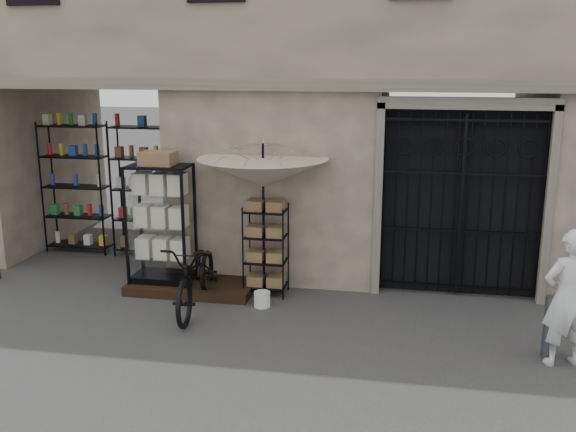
% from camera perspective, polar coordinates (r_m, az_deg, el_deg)
% --- Properties ---
extents(ground, '(80.00, 80.00, 0.00)m').
position_cam_1_polar(ground, '(8.58, 3.62, -11.25)').
color(ground, black).
rests_on(ground, ground).
extents(main_building, '(14.00, 4.00, 9.00)m').
position_cam_1_polar(main_building, '(11.79, 6.46, 17.94)').
color(main_building, tan).
rests_on(main_building, ground).
extents(shop_recess, '(3.00, 1.70, 3.00)m').
position_cam_1_polar(shop_recess, '(12.02, -16.37, 3.02)').
color(shop_recess, black).
rests_on(shop_recess, ground).
extents(shop_shelving, '(2.70, 0.50, 2.50)m').
position_cam_1_polar(shop_shelving, '(12.52, -15.48, 2.33)').
color(shop_shelving, black).
rests_on(shop_shelving, ground).
extents(iron_gate, '(2.50, 0.21, 3.00)m').
position_cam_1_polar(iron_gate, '(10.26, 15.07, 1.34)').
color(iron_gate, black).
rests_on(iron_gate, ground).
extents(step_platform, '(2.00, 0.90, 0.15)m').
position_cam_1_polar(step_platform, '(10.46, -8.55, -6.22)').
color(step_platform, black).
rests_on(step_platform, ground).
extents(display_cabinet, '(0.99, 0.67, 2.04)m').
position_cam_1_polar(display_cabinet, '(10.37, -11.20, -1.20)').
color(display_cabinet, black).
rests_on(display_cabinet, step_platform).
extents(wire_rack, '(0.66, 0.49, 1.44)m').
position_cam_1_polar(wire_rack, '(10.05, -1.97, -3.13)').
color(wire_rack, black).
rests_on(wire_rack, ground).
extents(market_umbrella, '(1.76, 1.80, 2.87)m').
position_cam_1_polar(market_umbrella, '(9.80, -2.24, 4.58)').
color(market_umbrella, black).
rests_on(market_umbrella, ground).
extents(white_bucket, '(0.30, 0.30, 0.23)m').
position_cam_1_polar(white_bucket, '(9.72, -2.32, -7.40)').
color(white_bucket, silver).
rests_on(white_bucket, ground).
extents(bicycle, '(0.80, 1.13, 2.06)m').
position_cam_1_polar(bicycle, '(9.75, -7.99, -8.19)').
color(bicycle, black).
rests_on(bicycle, ground).
extents(steel_bollard, '(0.19, 0.19, 0.81)m').
position_cam_1_polar(steel_bollard, '(8.67, 22.20, -9.10)').
color(steel_bollard, '#575965').
rests_on(steel_bollard, ground).
extents(shopkeeper, '(1.14, 1.82, 0.41)m').
position_cam_1_polar(shopkeeper, '(8.71, 23.03, -11.99)').
color(shopkeeper, silver).
rests_on(shopkeeper, ground).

